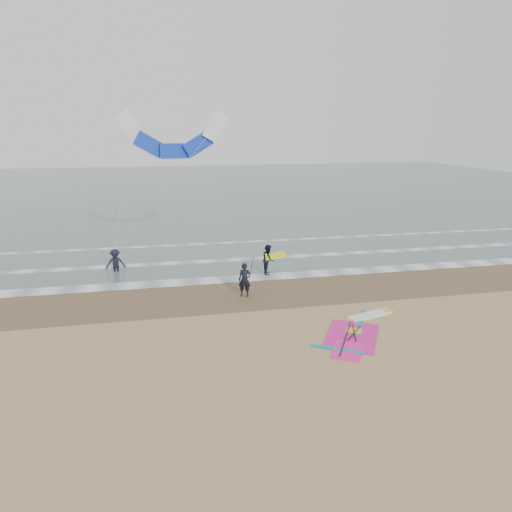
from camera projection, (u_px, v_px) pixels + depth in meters
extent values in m
plane|color=tan|center=(287.00, 344.00, 17.70)|extent=(120.00, 120.00, 0.00)
cube|color=#47605E|center=(195.00, 189.00, 62.96)|extent=(120.00, 80.00, 0.02)
cube|color=brown|center=(256.00, 292.00, 23.36)|extent=(120.00, 5.00, 0.01)
cube|color=white|center=(248.00, 278.00, 25.43)|extent=(120.00, 1.20, 0.02)
cube|color=white|center=(237.00, 259.00, 29.01)|extent=(120.00, 0.70, 0.02)
cube|color=white|center=(227.00, 243.00, 33.25)|extent=(120.00, 0.50, 0.01)
cube|color=white|center=(370.00, 315.00, 20.32)|extent=(2.26, 1.20, 0.11)
cube|color=yellow|center=(386.00, 311.00, 20.80)|extent=(0.54, 0.62, 0.11)
cube|color=#F71F96|center=(352.00, 336.00, 18.37)|extent=(3.08, 3.40, 0.04)
cube|color=#F71F96|center=(348.00, 351.00, 17.16)|extent=(1.70, 1.90, 0.04)
cube|color=#0C8C99|center=(360.00, 323.00, 19.61)|extent=(1.57, 2.53, 0.04)
cube|color=#0C8C99|center=(337.00, 349.00, 17.26)|extent=(1.85, 1.18, 0.04)
cube|color=yellow|center=(354.00, 331.00, 18.83)|extent=(0.80, 0.76, 0.05)
cylinder|color=black|center=(345.00, 338.00, 18.13)|extent=(1.63, 2.77, 0.05)
cylinder|color=black|center=(354.00, 333.00, 18.55)|extent=(1.08, 1.20, 0.04)
cylinder|color=black|center=(354.00, 333.00, 18.55)|extent=(0.52, 1.52, 0.04)
imported|color=black|center=(245.00, 280.00, 22.54)|extent=(0.72, 0.59, 1.70)
imported|color=black|center=(268.00, 259.00, 26.05)|extent=(0.83, 0.97, 1.71)
imported|color=black|center=(115.00, 258.00, 26.34)|extent=(1.12, 0.64, 1.73)
cylinder|color=black|center=(251.00, 272.00, 22.49)|extent=(0.17, 0.86, 1.82)
cube|color=yellow|center=(276.00, 256.00, 25.97)|extent=(1.30, 0.51, 0.39)
cube|color=white|center=(130.00, 126.00, 26.51)|extent=(1.63, 0.42, 1.95)
cube|color=#1238C6|center=(150.00, 145.00, 27.00)|extent=(1.93, 0.47, 1.64)
cube|color=#1238C6|center=(174.00, 151.00, 27.38)|extent=(1.71, 0.43, 0.90)
cube|color=#1238C6|center=(198.00, 144.00, 27.55)|extent=(1.93, 0.47, 1.64)
cube|color=white|center=(215.00, 126.00, 27.47)|extent=(1.63, 0.42, 1.95)
cylinder|color=beige|center=(122.00, 189.00, 26.39)|extent=(1.27, 2.05, 7.05)
cylinder|color=beige|center=(166.00, 188.00, 26.87)|extent=(6.24, 2.04, 7.06)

